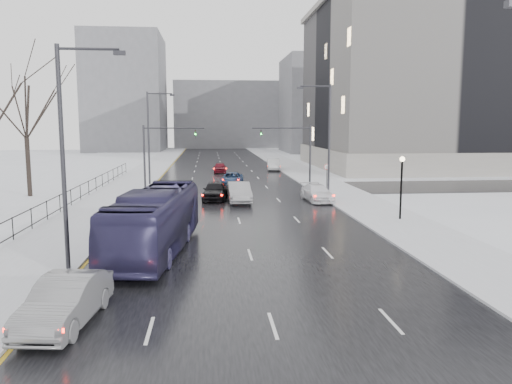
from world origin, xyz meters
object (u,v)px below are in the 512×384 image
object	(u,v)px
mast_signal_right	(300,149)
no_uturn_sign	(327,169)
streetlight_l_far	(151,133)
mast_signal_left	(155,149)
bus	(155,221)
sedan_right_far	(317,193)
lamppost_r_mid	(402,178)
sedan_right_distant	(273,165)
streetlight_r_mid	(327,136)
tree_park_e	(30,197)
sedan_right_cross	(232,179)
sedan_right_near	(239,192)
sedan_center_near	(215,191)
sedan_center_far	(220,168)
streetlight_l_near	(68,147)
sedan_left_near	(66,301)

from	to	relation	value
mast_signal_right	no_uturn_sign	size ratio (longest dim) A/B	2.41
streetlight_l_far	mast_signal_left	world-z (taller)	streetlight_l_far
bus	sedan_right_far	bearing A→B (deg)	60.22
no_uturn_sign	sedan_right_far	world-z (taller)	no_uturn_sign
lamppost_r_mid	mast_signal_right	distance (m)	18.41
mast_signal_right	sedan_right_distant	distance (m)	20.18
streetlight_r_mid	no_uturn_sign	xyz separation A→B (m)	(1.03, 4.00, -3.32)
tree_park_e	no_uturn_sign	distance (m)	27.50
sedan_right_cross	streetlight_r_mid	bearing A→B (deg)	-48.61
sedan_right_near	sedan_right_distant	world-z (taller)	sedan_right_near
streetlight_r_mid	sedan_right_distant	distance (m)	28.33
sedan_right_near	sedan_right_far	bearing A→B (deg)	-1.53
sedan_center_near	sedan_right_far	distance (m)	8.83
mast_signal_right	sedan_right_cross	size ratio (longest dim) A/B	1.35
sedan_right_near	mast_signal_right	bearing A→B (deg)	51.32
streetlight_l_far	streetlight_r_mid	bearing A→B (deg)	-36.30
mast_signal_left	sedan_center_far	xyz separation A→B (m)	(6.83, 16.87, -3.36)
lamppost_r_mid	sedan_center_near	bearing A→B (deg)	139.77
streetlight_l_near	mast_signal_left	distance (m)	28.05
lamppost_r_mid	bus	distance (m)	17.32
streetlight_r_mid	lamppost_r_mid	bearing A→B (deg)	-74.18
sedan_right_cross	sedan_right_near	bearing A→B (deg)	-82.60
sedan_right_far	streetlight_r_mid	bearing A→B (deg)	39.41
tree_park_e	mast_signal_right	size ratio (longest dim) A/B	2.08
no_uturn_sign	bus	world-z (taller)	bus
tree_park_e	lamppost_r_mid	distance (m)	32.52
tree_park_e	sedan_center_far	size ratio (longest dim) A/B	3.27
streetlight_r_mid	lamppost_r_mid	xyz separation A→B (m)	(2.83, -10.00, -2.67)
no_uturn_sign	sedan_right_far	distance (m)	5.56
streetlight_l_far	no_uturn_sign	xyz separation A→B (m)	(17.37, -8.00, -3.32)
mast_signal_left	no_uturn_sign	world-z (taller)	mast_signal_left
sedan_center_near	streetlight_l_near	bearing A→B (deg)	-101.00
no_uturn_sign	sedan_right_cross	world-z (taller)	no_uturn_sign
lamppost_r_mid	mast_signal_left	distance (m)	25.71
streetlight_l_near	sedan_right_distant	size ratio (longest dim) A/B	2.04
streetlight_l_near	streetlight_r_mid	bearing A→B (deg)	50.76
sedan_left_near	mast_signal_left	bearing A→B (deg)	98.04
mast_signal_right	sedan_left_near	xyz separation A→B (m)	(-14.12, -34.23, -3.27)
sedan_right_near	sedan_right_cross	bearing A→B (deg)	88.76
streetlight_l_far	sedan_right_near	xyz separation A→B (m)	(8.67, -12.92, -4.72)
mast_signal_left	sedan_center_near	world-z (taller)	mast_signal_left
sedan_right_distant	sedan_center_far	bearing A→B (deg)	-152.88
streetlight_r_mid	sedan_right_distant	bearing A→B (deg)	91.98
mast_signal_left	sedan_left_near	bearing A→B (deg)	-89.10
lamppost_r_mid	sedan_center_far	xyz separation A→B (m)	(-11.50, 34.86, -2.20)
tree_park_e	sedan_right_distant	distance (m)	34.90
sedan_center_near	sedan_right_distant	world-z (taller)	sedan_center_near
tree_park_e	sedan_right_far	distance (m)	25.89
mast_signal_right	sedan_right_cross	distance (m)	8.34
streetlight_l_far	bus	distance (m)	29.44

